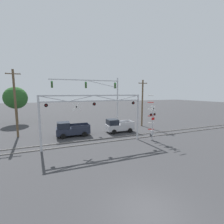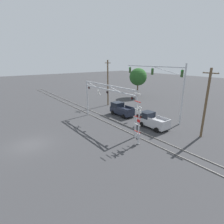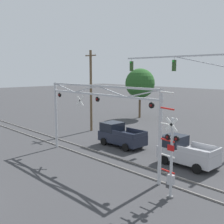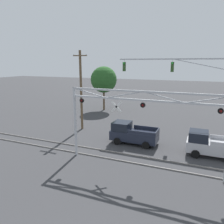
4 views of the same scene
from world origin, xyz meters
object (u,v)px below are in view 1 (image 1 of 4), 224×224
crossing_gantry (94,110)px  crossing_signal_mast (152,123)px  utility_pole_left (15,103)px  utility_pole_right (142,103)px  pickup_truck_following (118,126)px  pickup_truck_lead (71,129)px  traffic_signal_span (103,93)px  background_tree_beyond_span (16,98)px

crossing_gantry → crossing_signal_mast: bearing=-8.2°
crossing_signal_mast → utility_pole_left: size_ratio=0.64×
utility_pole_right → pickup_truck_following: bearing=-157.6°
pickup_truck_lead → utility_pole_right: utility_pole_right is taller
pickup_truck_lead → pickup_truck_following: same height
crossing_gantry → traffic_signal_span: bearing=66.3°
crossing_signal_mast → background_tree_beyond_span: background_tree_beyond_span is taller
utility_pole_left → crossing_gantry: bearing=-36.7°
traffic_signal_span → background_tree_beyond_span: traffic_signal_span is taller
crossing_signal_mast → background_tree_beyond_span: size_ratio=0.80×
pickup_truck_following → crossing_signal_mast: bearing=-65.7°
pickup_truck_following → utility_pole_left: (-14.34, 2.62, 3.83)m
pickup_truck_following → utility_pole_right: size_ratio=0.51×
traffic_signal_span → pickup_truck_lead: size_ratio=2.55×
utility_pole_left → utility_pole_right: utility_pole_left is taller
crossing_signal_mast → pickup_truck_following: size_ratio=1.36×
crossing_signal_mast → utility_pole_left: utility_pole_left is taller
utility_pole_right → crossing_signal_mast: bearing=-113.7°
background_tree_beyond_span → traffic_signal_span: bearing=-31.7°
background_tree_beyond_span → pickup_truck_following: bearing=-39.9°
crossing_gantry → utility_pole_left: size_ratio=1.28×
crossing_signal_mast → pickup_truck_following: bearing=114.3°
crossing_gantry → utility_pole_left: utility_pole_left is taller
crossing_gantry → utility_pole_left: bearing=143.3°
traffic_signal_span → utility_pole_left: utility_pole_left is taller
crossing_signal_mast → pickup_truck_lead: (-9.69, 5.75, -1.27)m
crossing_gantry → background_tree_beyond_span: (-11.59, 18.21, 0.91)m
traffic_signal_span → pickup_truck_lead: traffic_signal_span is taller
traffic_signal_span → pickup_truck_lead: bearing=-146.5°
utility_pole_left → utility_pole_right: (20.25, -0.19, -0.41)m
crossing_gantry → traffic_signal_span: size_ratio=1.01×
crossing_signal_mast → traffic_signal_span: traffic_signal_span is taller
crossing_gantry → pickup_truck_following: 7.38m
pickup_truck_lead → background_tree_beyond_span: background_tree_beyond_span is taller
traffic_signal_span → utility_pole_right: (7.07, -1.90, -1.80)m
utility_pole_left → background_tree_beyond_span: utility_pole_left is taller
background_tree_beyond_span → crossing_signal_mast: bearing=-45.4°
pickup_truck_following → utility_pole_left: utility_pole_left is taller
pickup_truck_following → utility_pole_left: 15.08m
utility_pole_right → traffic_signal_span: bearing=165.0°
pickup_truck_lead → pickup_truck_following: 7.24m
utility_pole_right → background_tree_beyond_span: (-22.48, 11.42, 0.76)m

